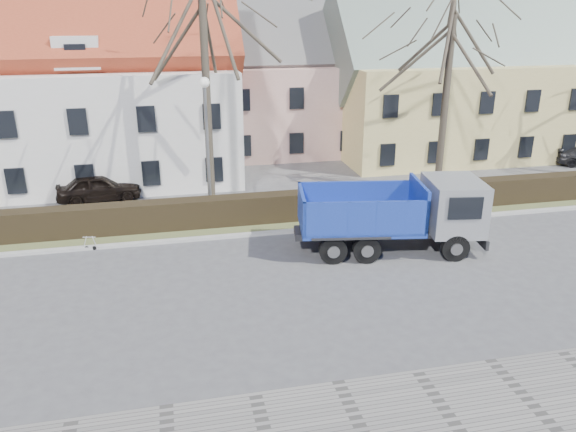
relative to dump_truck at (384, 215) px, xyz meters
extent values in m
plane|color=#4E4D50|center=(-4.33, -1.94, -1.52)|extent=(120.00, 120.00, 0.00)
cube|color=#ABAAA7|center=(-4.33, 2.66, -1.46)|extent=(80.00, 0.30, 0.12)
cube|color=#586036|center=(-4.33, 4.26, -1.47)|extent=(80.00, 3.00, 0.10)
cube|color=black|center=(-4.33, 4.06, -0.87)|extent=(60.00, 0.90, 1.30)
imported|color=black|center=(-11.85, 9.03, -0.82)|extent=(4.27, 2.01, 1.41)
camera|label=1|loc=(-8.26, -19.73, 7.81)|focal=35.00mm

